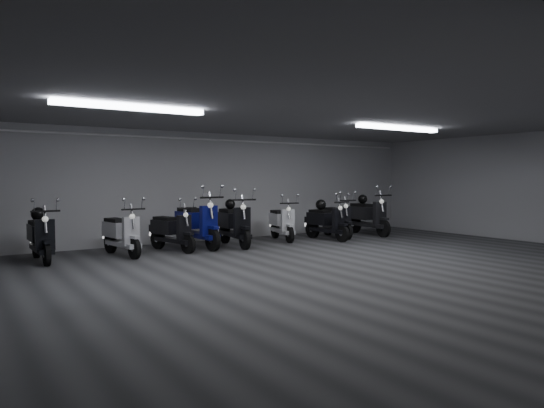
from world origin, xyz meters
TOP-DOWN VIEW (x-y plane):
  - floor at (0.00, 0.00)m, footprint 14.00×10.00m
  - ceiling at (0.00, 0.00)m, footprint 14.00×10.00m
  - back_wall at (0.00, 5.00)m, footprint 14.00×0.01m
  - right_wall at (7.00, 0.00)m, footprint 0.01×10.00m
  - fluor_strip_left at (-3.00, 1.00)m, footprint 2.40×0.18m
  - fluor_strip_right at (3.00, 1.00)m, footprint 2.40×0.18m
  - conduit at (0.00, 4.92)m, footprint 13.60×0.05m
  - scooter_1 at (-3.97, 3.68)m, footprint 0.60×1.71m
  - scooter_2 at (-2.44, 3.56)m, footprint 0.82×1.75m
  - scooter_3 at (-1.30, 3.63)m, footprint 0.96×1.73m
  - scooter_4 at (-0.61, 3.81)m, footprint 0.87×2.06m
  - scooter_5 at (0.25, 3.59)m, footprint 0.84×1.95m
  - scooter_6 at (1.83, 3.89)m, footprint 0.94×1.75m
  - scooter_7 at (2.87, 3.34)m, footprint 0.68×1.73m
  - scooter_8 at (3.49, 3.65)m, footprint 0.95×1.82m
  - scooter_9 at (4.59, 3.57)m, footprint 0.79×1.97m
  - helmet_0 at (2.85, 3.57)m, footprint 0.28×0.28m
  - helmet_1 at (4.61, 3.84)m, footprint 0.27×0.27m
  - helmet_2 at (0.28, 3.85)m, footprint 0.25×0.25m
  - helmet_4 at (-3.97, 3.92)m, footprint 0.27×0.27m

SIDE VIEW (x-z plane):
  - floor at x=0.00m, z-range -0.01..0.00m
  - scooter_3 at x=-1.30m, z-range 0.00..1.22m
  - scooter_6 at x=1.83m, z-range 0.00..1.24m
  - scooter_2 at x=-2.44m, z-range 0.00..1.25m
  - scooter_7 at x=2.87m, z-range 0.00..1.26m
  - scooter_1 at x=-3.97m, z-range 0.00..1.27m
  - scooter_8 at x=3.49m, z-range 0.00..1.29m
  - scooter_5 at x=0.25m, z-range 0.00..1.41m
  - scooter_9 at x=4.59m, z-range 0.00..1.43m
  - scooter_4 at x=-0.61m, z-range 0.00..1.49m
  - helmet_4 at x=-3.97m, z-range 0.78..1.06m
  - helmet_0 at x=2.85m, z-range 0.78..1.06m
  - helmet_2 at x=0.28m, z-range 0.87..1.12m
  - helmet_1 at x=4.61m, z-range 0.89..1.15m
  - back_wall at x=0.00m, z-range 0.00..2.80m
  - right_wall at x=7.00m, z-range 0.00..2.80m
  - conduit at x=0.00m, z-range 2.59..2.65m
  - fluor_strip_left at x=-3.00m, z-range 2.70..2.78m
  - fluor_strip_right at x=3.00m, z-range 2.70..2.78m
  - ceiling at x=0.00m, z-range 2.80..2.81m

